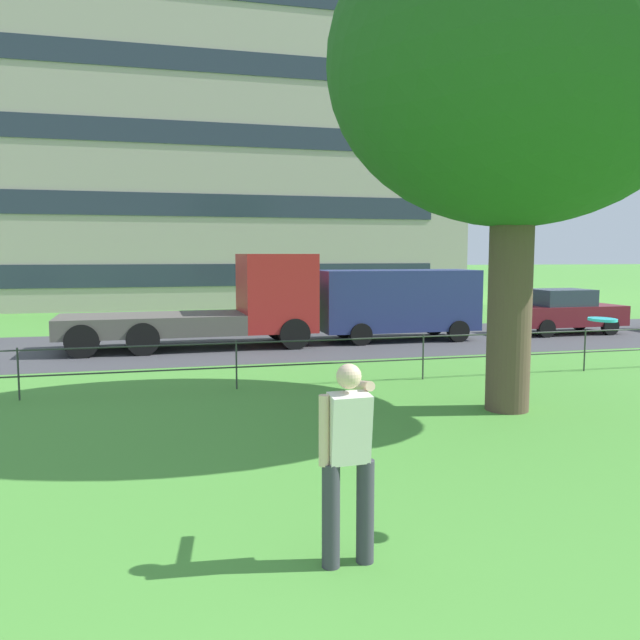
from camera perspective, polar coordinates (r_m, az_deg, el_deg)
name	(u,v)px	position (r m, az deg, el deg)	size (l,w,h in m)	color
street_strip	(141,348)	(19.39, -15.75, -2.43)	(80.00, 7.10, 0.01)	#424247
park_fence	(132,361)	(12.99, -16.52, -3.51)	(36.86, 0.04, 1.00)	#333833
tree_large_lawn	(552,48)	(12.13, 20.07, 21.90)	(6.87, 6.42, 9.18)	brown
person_thrower	(348,457)	(5.70, 2.51, -12.13)	(0.51, 0.78, 1.80)	#383842
frisbee	(603,320)	(6.68, 23.97, 0.04)	(0.37, 0.37, 0.03)	#2DB2C6
flatbed_truck_far_left	(227,306)	(19.06, -8.30, 1.26)	(7.35, 2.58, 2.75)	#B22323
panel_van_far_right	(397,300)	(20.49, 6.94, 1.75)	(5.01, 2.12, 2.24)	navy
car_maroon_left	(563,311)	(23.59, 20.94, 0.75)	(4.02, 1.85, 1.54)	maroon
apartment_building_background	(200,154)	(40.31, -10.71, 14.38)	(27.86, 15.99, 17.49)	#ADA393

